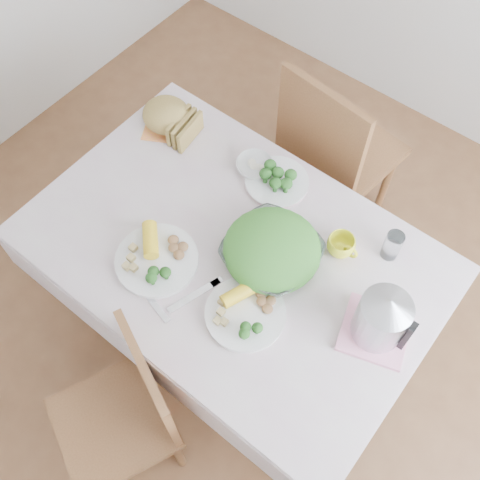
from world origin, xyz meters
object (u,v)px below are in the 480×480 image
Objects in this scene: dining_table at (233,294)px; salad_bowl at (272,253)px; dinner_plate_left at (157,261)px; chair_near at (112,421)px; yellow_mug at (341,245)px; chair_far at (340,156)px; electric_kettle at (382,318)px; dinner_plate_right at (245,314)px.

salad_bowl is (0.14, 0.06, 0.43)m from dining_table.
chair_near is at bearing -69.99° from dinner_plate_left.
yellow_mug is at bearing 94.70° from chair_near.
salad_bowl is at bearing 108.06° from chair_far.
dining_table is 13.53× the size of yellow_mug.
salad_bowl is 0.45m from electric_kettle.
chair_far reaches higher than yellow_mug.
chair_near is 1.55m from chair_far.
dinner_plate_right is at bearing -74.52° from salad_bowl.
yellow_mug is (0.34, -0.61, 0.34)m from chair_far.
dining_table is at bearing 113.11° from chair_near.
chair_far is 3.65× the size of dinner_plate_right.
dining_table is 1.36× the size of chair_far.
electric_kettle is (0.44, -0.01, 0.08)m from salad_bowl.
dinner_plate_left is 1.08× the size of dinner_plate_right.
dinner_plate_left is at bearing -174.71° from dinner_plate_right.
dining_table is 1.58× the size of chair_near.
chair_near is at bearing -151.09° from electric_kettle.
dinner_plate_left is at bearing 175.37° from electric_kettle.
chair_near is 3.75× the size of electric_kettle.
dinner_plate_right is at bearing 5.29° from dinner_plate_left.
dinner_plate_left is (-0.15, -1.06, 0.31)m from chair_far.
chair_far is 3.10× the size of salad_bowl.
dining_table is 0.58m from yellow_mug.
yellow_mug reaches higher than dinner_plate_left.
electric_kettle is at bearing 4.51° from dining_table.
dinner_plate_left is 0.67m from yellow_mug.
yellow_mug is at bearing 74.80° from dinner_plate_right.
chair_near is 2.67× the size of salad_bowl.
yellow_mug is at bearing 37.09° from dining_table.
dining_table is at bearing 161.06° from electric_kettle.
chair_far reaches higher than chair_near.
salad_bowl reaches higher than dining_table.
yellow_mug is 0.34m from electric_kettle.
dinner_plate_left is (-0.31, -0.27, -0.03)m from salad_bowl.
chair_far is at bearing 91.87° from dining_table.
chair_near is 2.92× the size of dinner_plate_left.
electric_kettle reaches higher than dinner_plate_left.
yellow_mug is (0.18, 0.18, 0.00)m from salad_bowl.
dining_table is at bearing 98.29° from chair_far.
electric_kettle reaches higher than chair_near.
dinner_plate_right is 1.19× the size of electric_kettle.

